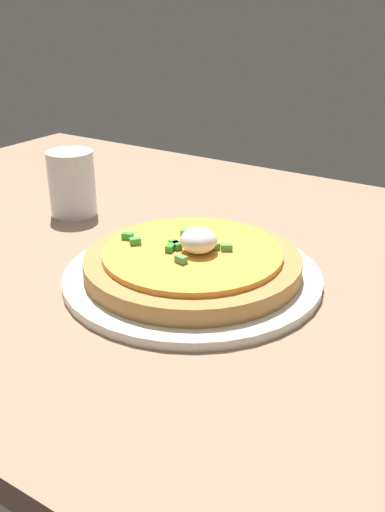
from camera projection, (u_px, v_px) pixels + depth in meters
The scene contains 4 objects.
dining_table at pixel (182, 257), 76.19cm from camera, with size 124.50×79.48×2.92cm, color #9C795F.
plate at pixel (193, 276), 66.64cm from camera, with size 29.92×29.92×1.06cm, color silver.
pizza at pixel (193, 261), 65.82cm from camera, with size 25.03×25.03×5.65cm.
cup_near at pixel (72, 187), 84.92cm from camera, with size 6.91×6.91×9.65cm.
Camera 1 is at (38.88, -57.17, 33.51)cm, focal length 40.09 mm.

